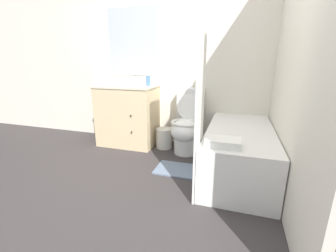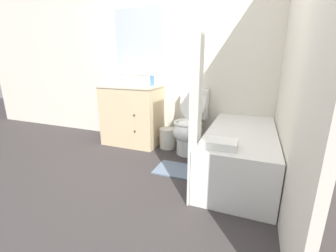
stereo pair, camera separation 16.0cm
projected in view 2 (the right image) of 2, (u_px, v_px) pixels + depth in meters
ground_plane at (129, 207)px, 1.91m from camera, size 14.00×14.00×0.00m
wall_back at (188, 57)px, 3.09m from camera, size 8.00×0.06×2.50m
wall_right at (296, 55)px, 1.90m from camera, size 0.05×2.68×2.50m
vanity_cabinet at (133, 114)px, 3.31m from camera, size 0.83×0.57×0.87m
sink_faucet at (138, 81)px, 3.36m from camera, size 0.14×0.12×0.12m
toilet at (190, 126)px, 2.96m from camera, size 0.37×0.64×0.86m
bathtub at (240, 153)px, 2.40m from camera, size 0.68×1.46×0.50m
shower_curtain at (197, 91)px, 1.82m from camera, size 0.02×0.37×1.91m
wastebasket at (168, 138)px, 3.19m from camera, size 0.23×0.23×0.28m
tissue_box at (141, 82)px, 3.17m from camera, size 0.13×0.15×0.11m
soap_dispenser at (152, 80)px, 3.06m from camera, size 0.06×0.06×0.16m
hand_towel_folded at (110, 82)px, 3.13m from camera, size 0.25×0.13×0.09m
bath_towel_folded at (219, 144)px, 1.88m from camera, size 0.30×0.20×0.07m
bath_mat at (177, 170)px, 2.55m from camera, size 0.49×0.35×0.02m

